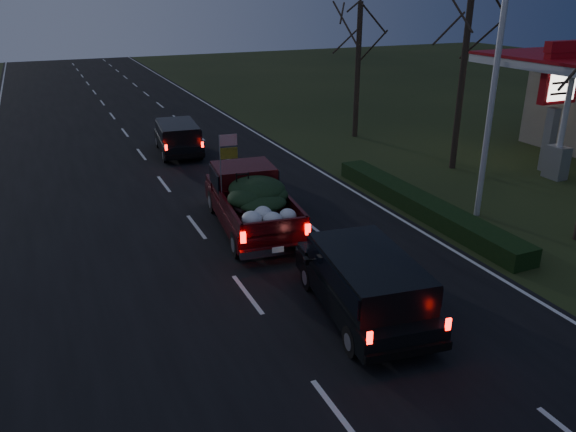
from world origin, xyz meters
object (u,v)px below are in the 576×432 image
object	(u,v)px
gas_price_pylon	(559,85)
rear_suv	(366,279)
pickup_truck	(251,198)
light_pole	(498,57)
lead_suv	(178,135)

from	to	relation	value
gas_price_pylon	rear_suv	size ratio (longest dim) A/B	1.12
pickup_truck	rear_suv	distance (m)	6.37
light_pole	lead_suv	xyz separation A→B (m)	(-7.77, 12.37, -4.53)
gas_price_pylon	pickup_truck	bearing A→B (deg)	-176.70
gas_price_pylon	lead_suv	distance (m)	17.30
gas_price_pylon	rear_suv	world-z (taller)	gas_price_pylon
light_pole	lead_suv	size ratio (longest dim) A/B	2.01
gas_price_pylon	pickup_truck	distance (m)	14.57
lead_suv	rear_suv	bearing A→B (deg)	-82.54
lead_suv	gas_price_pylon	bearing A→B (deg)	-27.67
pickup_truck	lead_suv	distance (m)	10.20
lead_suv	rear_suv	world-z (taller)	rear_suv
light_pole	pickup_truck	xyz separation A→B (m)	(-7.80, 2.17, -4.38)
rear_suv	light_pole	bearing A→B (deg)	37.87
lead_suv	rear_suv	xyz separation A→B (m)	(0.53, -16.54, 0.08)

